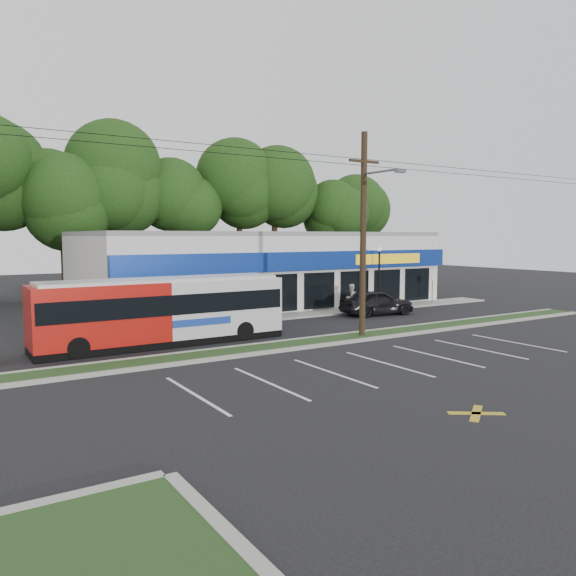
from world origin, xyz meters
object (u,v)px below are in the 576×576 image
Objects in this scene: utility_pole at (362,228)px; metrobus at (163,310)px; lamp_post at (379,270)px; pedestrian_b at (351,298)px; sign_post at (433,283)px; car_dark at (377,302)px; pedestrian_a at (268,306)px.

metrobus is at bearing 157.87° from utility_pole.
lamp_post is 17.52m from metrobus.
pedestrian_b is at bearing 54.04° from utility_pole.
pedestrian_b is at bearing -179.44° from sign_post.
metrobus is 6.17× the size of pedestrian_b.
sign_post is 7.70m from pedestrian_b.
car_dark is at bearing 8.14° from metrobus.
car_dark is (-2.07, -2.14, -1.86)m from lamp_post.
sign_post reaches higher than pedestrian_a.
utility_pole is 4.34× the size of metrobus.
lamp_post is at bearing -177.05° from pedestrian_a.
pedestrian_b is (-0.60, 1.84, 0.12)m from car_dark.
pedestrian_a is at bearing 26.57° from metrobus.
utility_pole is 26.79× the size of pedestrian_b.
car_dark is at bearing -134.11° from lamp_post.
sign_post reaches higher than car_dark.
utility_pole is 8.87m from pedestrian_a.
lamp_post is 2.46× the size of pedestrian_a.
lamp_post is at bearing 177.42° from sign_post.
utility_pole is 10.21m from metrobus.
metrobus reaches higher than pedestrian_b.
utility_pole is at bearing -22.26° from metrobus.
metrobus reaches higher than pedestrian_a.
lamp_post is 5.13m from sign_post.
pedestrian_a is at bearing 83.37° from car_dark.
car_dark is 1.94m from pedestrian_b.
metrobus is at bearing -165.77° from lamp_post.
utility_pole reaches higher than pedestrian_b.
sign_post is (5.00, -0.23, -1.12)m from lamp_post.
metrobus is (-16.95, -4.30, -1.03)m from lamp_post.
pedestrian_a is at bearing -11.69° from pedestrian_b.
sign_post reaches higher than pedestrian_b.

